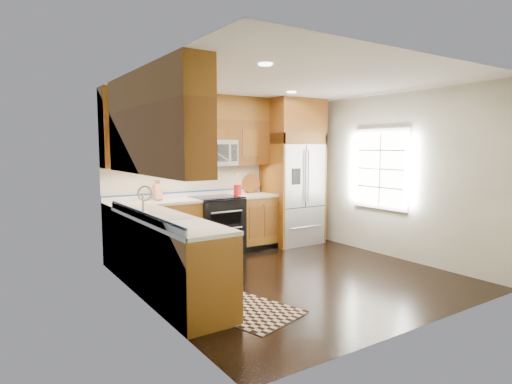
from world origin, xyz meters
TOP-DOWN VIEW (x-y plane):
  - ground at (0.00, 0.00)m, footprint 4.00×4.00m
  - wall_back at (0.00, 2.00)m, footprint 4.00×0.02m
  - wall_left at (-2.00, 0.00)m, footprint 0.02×4.00m
  - wall_right at (2.00, 0.00)m, footprint 0.02×4.00m
  - window at (1.98, 0.20)m, footprint 0.04×1.10m
  - base_cabinets at (-1.23, 0.90)m, footprint 2.85×3.00m
  - countertop at (-1.09, 1.01)m, footprint 2.86×3.01m
  - upper_cabinets at (-1.15, 1.09)m, footprint 2.85×3.00m
  - range at (-0.25, 1.67)m, footprint 0.76×0.67m
  - microwave at (-0.25, 1.80)m, footprint 0.76×0.40m
  - refrigerator at (1.30, 1.63)m, footprint 0.98×0.75m
  - sink_faucet at (-1.73, 0.23)m, footprint 0.54×0.44m
  - rug at (-1.20, -0.60)m, footprint 1.12×1.48m
  - knife_block at (-1.19, 1.84)m, footprint 0.11×0.16m
  - utensil_crock at (0.19, 1.74)m, footprint 0.16×0.16m
  - cutting_board at (0.60, 1.94)m, footprint 0.43×0.43m

SIDE VIEW (x-z plane):
  - ground at x=0.00m, z-range 0.00..0.00m
  - rug at x=-1.20m, z-range 0.00..0.01m
  - base_cabinets at x=-1.23m, z-range 0.00..0.90m
  - range at x=-0.25m, z-range 0.00..0.94m
  - countertop at x=-1.09m, z-range 0.90..0.94m
  - cutting_board at x=0.60m, z-range 0.94..0.96m
  - sink_faucet at x=-1.73m, z-range 0.81..1.18m
  - knife_block at x=-1.19m, z-range 0.91..1.22m
  - utensil_crock at x=0.19m, z-range 0.88..1.26m
  - wall_back at x=0.00m, z-range 0.00..2.60m
  - wall_left at x=-2.00m, z-range 0.00..2.60m
  - wall_right at x=2.00m, z-range 0.00..2.60m
  - refrigerator at x=1.30m, z-range 0.00..2.60m
  - window at x=1.98m, z-range 0.75..2.05m
  - microwave at x=-0.25m, z-range 1.45..1.87m
  - upper_cabinets at x=-1.15m, z-range 1.45..2.60m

